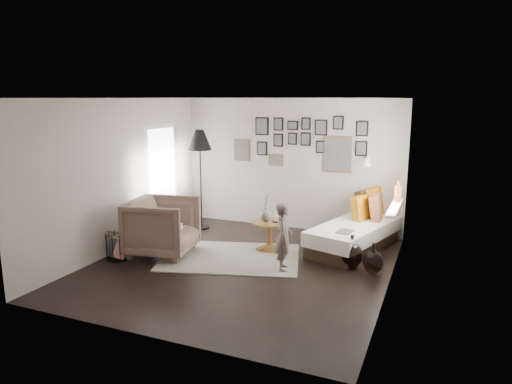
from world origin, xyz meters
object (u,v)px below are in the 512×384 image
at_px(floor_lamp, 200,144).
at_px(demijohn_small, 373,262).
at_px(magazine_basket, 117,246).
at_px(armchair, 163,227).
at_px(pedestal_table, 270,237).
at_px(vase, 266,213).
at_px(child, 284,237).
at_px(daybed, 355,231).
at_px(demijohn_large, 351,255).

xyz_separation_m(floor_lamp, demijohn_small, (3.60, -1.19, -1.54)).
bearing_deg(magazine_basket, floor_lamp, 80.24).
xyz_separation_m(floor_lamp, magazine_basket, (-0.37, -2.15, -1.51)).
bearing_deg(magazine_basket, armchair, 42.26).
distance_m(pedestal_table, demijohn_small, 1.89).
relative_size(vase, magazine_basket, 1.05).
relative_size(armchair, magazine_basket, 2.38).
bearing_deg(child, armchair, 76.32).
xyz_separation_m(pedestal_table, floor_lamp, (-1.77, 0.75, 1.49)).
xyz_separation_m(pedestal_table, daybed, (1.35, 0.68, 0.07)).
height_order(daybed, armchair, daybed).
relative_size(daybed, floor_lamp, 1.09).
bearing_deg(floor_lamp, child, -34.15).
height_order(pedestal_table, demijohn_small, pedestal_table).
bearing_deg(floor_lamp, demijohn_large, -18.13).
bearing_deg(demijohn_small, child, -163.83).
distance_m(daybed, child, 1.72).
xyz_separation_m(daybed, child, (-0.81, -1.49, 0.22)).
distance_m(pedestal_table, magazine_basket, 2.56).
distance_m(daybed, demijohn_small, 1.22).
relative_size(armchair, child, 1.00).
height_order(demijohn_small, child, child).
xyz_separation_m(floor_lamp, child, (2.30, -1.56, -1.20)).
xyz_separation_m(demijohn_small, child, (-1.30, -0.38, 0.35)).
distance_m(magazine_basket, demijohn_small, 4.09).
bearing_deg(child, daybed, -44.63).
distance_m(pedestal_table, daybed, 1.51).
xyz_separation_m(daybed, floor_lamp, (-3.12, 0.07, 1.42)).
xyz_separation_m(armchair, demijohn_large, (3.07, 0.58, -0.28)).
relative_size(armchair, demijohn_small, 2.20).
relative_size(pedestal_table, vase, 1.40).
bearing_deg(vase, armchair, -148.52).
bearing_deg(floor_lamp, vase, -23.34).
relative_size(daybed, demijohn_small, 4.55).
bearing_deg(floor_lamp, demijohn_small, -18.21).
height_order(pedestal_table, floor_lamp, floor_lamp).
distance_m(vase, daybed, 1.61).
bearing_deg(pedestal_table, child, -56.65).
height_order(magazine_basket, demijohn_small, demijohn_small).
distance_m(armchair, demijohn_small, 3.47).
distance_m(vase, child, 1.04).
bearing_deg(armchair, demijohn_small, -92.95).
bearing_deg(floor_lamp, pedestal_table, -22.94).
relative_size(floor_lamp, child, 1.90).
relative_size(pedestal_table, floor_lamp, 0.32).
distance_m(pedestal_table, demijohn_large, 1.52).
xyz_separation_m(pedestal_table, vase, (-0.08, 0.02, 0.42)).
bearing_deg(vase, magazine_basket, -145.32).
xyz_separation_m(vase, child, (0.62, -0.83, -0.13)).
bearing_deg(child, demijohn_small, -89.86).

